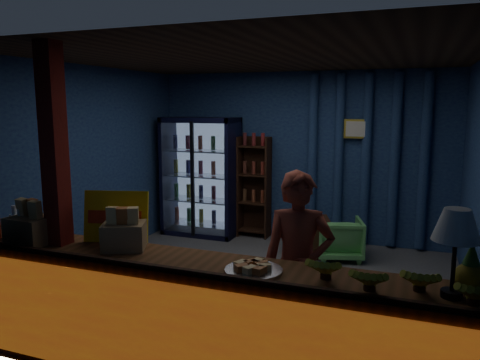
# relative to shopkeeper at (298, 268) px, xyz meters

# --- Properties ---
(ground) EXTENTS (4.60, 4.60, 0.00)m
(ground) POSITION_rel_shopkeeper_xyz_m (-0.85, 1.34, -0.79)
(ground) COLOR #515154
(ground) RESTS_ON ground
(room_walls) EXTENTS (4.60, 4.60, 4.60)m
(room_walls) POSITION_rel_shopkeeper_xyz_m (-0.85, 1.34, 0.78)
(room_walls) COLOR navy
(room_walls) RESTS_ON ground
(counter) EXTENTS (4.40, 0.57, 0.99)m
(counter) POSITION_rel_shopkeeper_xyz_m (-0.85, -0.57, -0.32)
(counter) COLOR brown
(counter) RESTS_ON ground
(support_post) EXTENTS (0.16, 0.16, 2.60)m
(support_post) POSITION_rel_shopkeeper_xyz_m (-1.90, -0.56, 0.51)
(support_post) COLOR maroon
(support_post) RESTS_ON ground
(beverage_cooler) EXTENTS (1.20, 0.62, 1.90)m
(beverage_cooler) POSITION_rel_shopkeeper_xyz_m (-2.40, 3.26, 0.14)
(beverage_cooler) COLOR black
(beverage_cooler) RESTS_ON ground
(bottle_shelf) EXTENTS (0.50, 0.28, 1.60)m
(bottle_shelf) POSITION_rel_shopkeeper_xyz_m (-1.55, 3.40, 0.00)
(bottle_shelf) COLOR #321810
(bottle_shelf) RESTS_ON ground
(curtain_folds) EXTENTS (1.74, 0.14, 2.50)m
(curtain_folds) POSITION_rel_shopkeeper_xyz_m (0.15, 3.48, 0.51)
(curtain_folds) COLOR navy
(curtain_folds) RESTS_ON room_walls
(framed_picture) EXTENTS (0.36, 0.04, 0.28)m
(framed_picture) POSITION_rel_shopkeeper_xyz_m (-0.00, 3.44, 0.96)
(framed_picture) COLOR gold
(framed_picture) RESTS_ON room_walls
(shopkeeper) EXTENTS (0.65, 0.50, 1.59)m
(shopkeeper) POSITION_rel_shopkeeper_xyz_m (0.00, 0.00, 0.00)
(shopkeeper) COLOR #9D3D2A
(shopkeeper) RESTS_ON ground
(green_chair) EXTENTS (0.76, 0.77, 0.56)m
(green_chair) POSITION_rel_shopkeeper_xyz_m (-0.09, 2.74, -0.51)
(green_chair) COLOR #59B259
(green_chair) RESTS_ON ground
(side_table) EXTENTS (0.71, 0.60, 0.65)m
(side_table) POSITION_rel_shopkeeper_xyz_m (-0.54, 2.70, -0.52)
(side_table) COLOR #321810
(side_table) RESTS_ON ground
(yellow_sign) EXTENTS (0.55, 0.26, 0.44)m
(yellow_sign) POSITION_rel_shopkeeper_xyz_m (-1.49, -0.34, 0.37)
(yellow_sign) COLOR yellow
(yellow_sign) RESTS_ON counter
(soda_bottles) EXTENTS (0.53, 0.17, 0.29)m
(soda_bottles) POSITION_rel_shopkeeper_xyz_m (-2.47, -0.59, 0.27)
(soda_bottles) COLOR red
(soda_bottles) RESTS_ON counter
(snack_box_left) EXTENTS (0.37, 0.31, 0.37)m
(snack_box_left) POSITION_rel_shopkeeper_xyz_m (-2.13, -0.63, 0.29)
(snack_box_left) COLOR #A2864E
(snack_box_left) RESTS_ON counter
(snack_box_centre) EXTENTS (0.41, 0.38, 0.35)m
(snack_box_centre) POSITION_rel_shopkeeper_xyz_m (-1.32, -0.48, 0.28)
(snack_box_centre) COLOR #A2864E
(snack_box_centre) RESTS_ON counter
(pastry_tray) EXTENTS (0.41, 0.41, 0.07)m
(pastry_tray) POSITION_rel_shopkeeper_xyz_m (-0.17, -0.61, 0.18)
(pastry_tray) COLOR silver
(pastry_tray) RESTS_ON counter
(banana_bunches) EXTENTS (1.14, 0.32, 0.18)m
(banana_bunches) POSITION_rel_shopkeeper_xyz_m (0.77, -0.65, 0.25)
(banana_bunches) COLOR gold
(banana_bunches) RESTS_ON counter
(table_lamp) EXTENTS (0.28, 0.28, 0.55)m
(table_lamp) POSITION_rel_shopkeeper_xyz_m (1.09, -0.59, 0.59)
(table_lamp) COLOR black
(table_lamp) RESTS_ON counter
(pineapple) EXTENTS (0.19, 0.19, 0.32)m
(pineapple) POSITION_rel_shopkeeper_xyz_m (1.20, -0.50, 0.29)
(pineapple) COLOR olive
(pineapple) RESTS_ON counter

